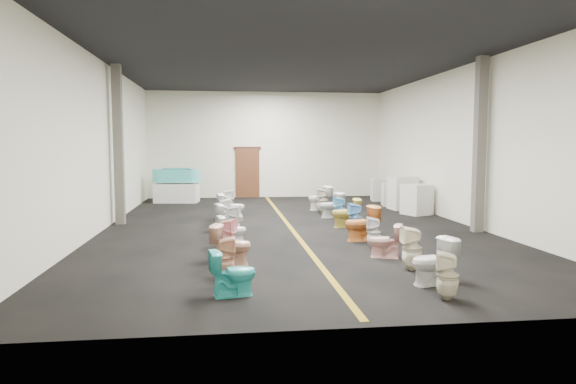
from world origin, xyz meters
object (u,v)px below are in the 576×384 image
toilet_right_9 (331,205)px  toilet_right_7 (346,213)px  toilet_right_6 (356,218)px  toilet_left_9 (228,203)px  toilet_right_10 (323,201)px  toilet_right_11 (320,198)px  appliance_crate_c (393,194)px  toilet_left_3 (227,237)px  appliance_crate_d (379,190)px  toilet_right_5 (362,223)px  toilet_right_8 (340,210)px  appliance_crate_b (403,193)px  toilet_left_6 (229,217)px  toilet_left_2 (232,245)px  toilet_left_8 (231,207)px  toilet_right_1 (433,262)px  toilet_right_0 (448,276)px  toilet_right_3 (385,241)px  bathtub (176,175)px  toilet_left_0 (233,273)px  toilet_left_5 (232,222)px  toilet_left_1 (225,258)px  toilet_left_7 (224,212)px  toilet_right_2 (412,248)px  appliance_crate_a (417,200)px  toilet_right_4 (374,233)px  toilet_left_4 (232,230)px  display_table (177,193)px

toilet_right_9 → toilet_right_7: bearing=-15.4°
toilet_right_6 → toilet_left_9: bearing=-138.5°
toilet_right_10 → toilet_right_11: size_ratio=1.01×
appliance_crate_c → toilet_left_3: 9.96m
appliance_crate_d → toilet_right_5: appliance_crate_d is taller
toilet_left_9 → toilet_right_9: toilet_left_9 is taller
toilet_right_9 → toilet_right_11: size_ratio=0.93×
toilet_right_8 → appliance_crate_b: bearing=122.1°
toilet_right_6 → toilet_right_11: toilet_right_11 is taller
toilet_left_6 → toilet_left_2: bearing=163.3°
toilet_right_7 → toilet_right_10: toilet_right_10 is taller
toilet_left_8 → toilet_right_1: (3.17, -7.48, -0.03)m
toilet_right_8 → toilet_right_10: toilet_right_10 is taller
toilet_right_0 → toilet_right_3: size_ratio=1.05×
toilet_right_6 → toilet_right_8: toilet_right_6 is taller
bathtub → toilet_right_3: bathtub is taller
toilet_left_0 → toilet_right_1: 3.24m
toilet_left_5 → toilet_right_7: size_ratio=1.00×
toilet_left_1 → toilet_right_10: (3.19, 7.86, 0.07)m
toilet_left_7 → toilet_left_0: bearing=169.3°
bathtub → appliance_crate_c: 8.34m
toilet_left_7 → toilet_right_2: (3.38, -5.45, 0.01)m
toilet_right_1 → toilet_left_1: bearing=-118.4°
bathtub → toilet_left_7: bathtub is taller
toilet_right_5 → toilet_left_8: bearing=-150.0°
toilet_right_5 → toilet_right_6: (0.13, 1.05, -0.03)m
toilet_left_5 → toilet_right_0: size_ratio=1.11×
appliance_crate_a → toilet_right_1: bearing=-109.3°
bathtub → toilet_right_2: (5.23, -11.60, -0.67)m
toilet_right_4 → toilet_right_11: 6.64m
toilet_left_1 → toilet_left_9: (0.08, 7.61, 0.08)m
toilet_left_8 → toilet_right_11: 3.73m
appliance_crate_c → toilet_left_5: size_ratio=1.06×
toilet_left_5 → toilet_right_2: size_ratio=0.99×
appliance_crate_a → toilet_left_9: 6.10m
appliance_crate_c → toilet_left_5: 8.38m
toilet_left_8 → toilet_right_4: (3.06, -4.55, -0.06)m
toilet_left_1 → toilet_right_2: bearing=-91.5°
appliance_crate_d → toilet_left_2: bearing=-120.4°
toilet_left_3 → toilet_right_10: toilet_right_10 is taller
toilet_right_5 → toilet_right_8: 2.91m
bathtub → toilet_right_8: (5.22, -5.81, -0.70)m
toilet_right_1 → toilet_right_9: size_ratio=0.98×
toilet_right_2 → toilet_right_7: toilet_right_2 is taller
appliance_crate_c → toilet_right_11: size_ratio=1.02×
toilet_left_3 → toilet_right_6: (3.29, 2.27, 0.01)m
toilet_left_4 → toilet_left_9: bearing=-13.1°
display_table → toilet_right_7: bearing=-52.5°
toilet_right_9 → toilet_right_0: bearing=-16.3°
display_table → toilet_right_7: size_ratio=2.09×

